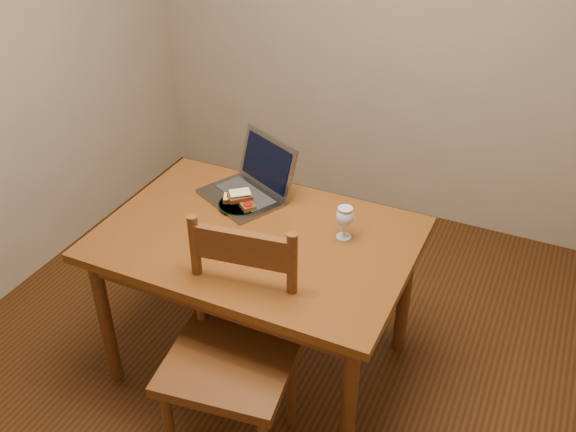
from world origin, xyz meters
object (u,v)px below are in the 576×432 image
at_px(table, 257,252).
at_px(plate, 240,205).
at_px(chair, 232,346).
at_px(milk_glass, 345,223).
at_px(laptop, 253,181).

bearing_deg(table, plate, 135.60).
bearing_deg(chair, milk_glass, 61.39).
distance_m(milk_glass, laptop, 0.52).
distance_m(chair, plate, 0.70).
height_order(table, laptop, laptop).
xyz_separation_m(table, milk_glass, (0.34, 0.14, 0.16)).
bearing_deg(plate, milk_glass, -2.92).
relative_size(plate, laptop, 0.42).
relative_size(chair, milk_glass, 3.61).
xyz_separation_m(table, chair, (0.12, -0.44, -0.11)).
bearing_deg(milk_glass, plate, 177.08).
xyz_separation_m(plate, laptop, (0.00, 0.12, 0.06)).
relative_size(chair, laptop, 1.14).
height_order(table, plate, plate).
relative_size(chair, plate, 2.70).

